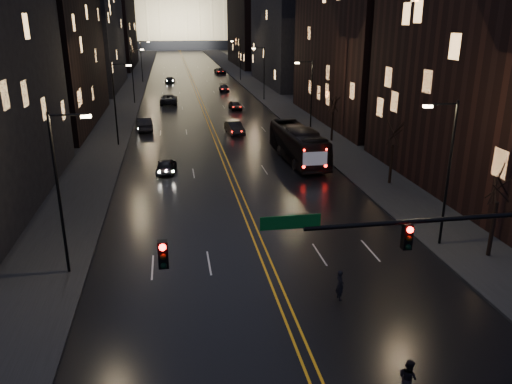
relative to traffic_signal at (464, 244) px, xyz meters
name	(u,v)px	position (x,y,z in m)	size (l,w,h in m)	color
ground	(311,371)	(-5.91, 0.00, -5.10)	(900.00, 900.00, 0.00)	black
road	(187,69)	(-5.91, 130.00, -5.09)	(20.00, 320.00, 0.02)	black
sidewalk_left	(137,70)	(-19.91, 130.00, -5.02)	(8.00, 320.00, 0.16)	black
sidewalk_right	(236,68)	(8.09, 130.00, -5.02)	(8.00, 320.00, 0.16)	black
center_line	(187,69)	(-5.91, 130.00, -5.08)	(0.62, 320.00, 0.01)	orange
building_left_mid	(37,14)	(-26.91, 54.00, 8.90)	(12.00, 30.00, 28.00)	black
building_left_far	(86,37)	(-26.91, 92.00, 4.90)	(12.00, 34.00, 20.00)	black
building_left_dist	(111,24)	(-26.91, 140.00, 6.90)	(12.00, 40.00, 24.00)	black
building_right_mid	(292,21)	(15.09, 92.00, 7.90)	(12.00, 34.00, 26.00)	black
building_right_dist	(255,28)	(15.09, 140.00, 5.90)	(12.00, 40.00, 22.00)	black
capitol	(177,12)	(-5.91, 250.00, 12.05)	(90.00, 50.00, 58.50)	black
traffic_signal	(464,244)	(0.00, 0.00, 0.00)	(17.29, 0.45, 7.00)	black
streetlamp_right_near	(446,167)	(4.91, 10.00, -0.02)	(2.13, 0.25, 9.00)	black
streetlamp_left_near	(61,186)	(-16.72, 10.00, -0.02)	(2.13, 0.25, 9.00)	black
streetlamp_right_mid	(310,95)	(4.91, 40.00, -0.02)	(2.13, 0.25, 9.00)	black
streetlamp_left_mid	(116,100)	(-16.72, 40.00, -0.02)	(2.13, 0.25, 9.00)	black
streetlamp_right_far	(263,70)	(4.91, 70.00, -0.02)	(2.13, 0.25, 9.00)	black
streetlamp_left_far	(134,73)	(-16.72, 70.00, -0.02)	(2.13, 0.25, 9.00)	black
streetlamp_right_dist	(239,58)	(4.91, 100.00, -0.02)	(2.13, 0.25, 9.00)	black
streetlamp_left_dist	(142,59)	(-16.72, 100.00, -0.02)	(2.13, 0.25, 9.00)	black
tree_right_near	(500,185)	(7.09, 8.00, -0.58)	(2.40, 2.40, 6.65)	black
tree_right_mid	(394,132)	(7.09, 22.00, -0.58)	(2.40, 2.40, 6.65)	black
tree_right_far	(333,102)	(7.09, 38.00, -0.58)	(2.40, 2.40, 6.65)	black
bus	(298,144)	(1.27, 30.75, -3.43)	(2.81, 12.02, 3.35)	black
oncoming_car_a	(166,165)	(-11.64, 28.73, -4.42)	(1.61, 4.01, 1.37)	black
oncoming_car_b	(144,124)	(-14.41, 47.88, -4.26)	(1.78, 5.10, 1.68)	black
oncoming_car_c	(169,99)	(-11.28, 68.52, -4.28)	(2.72, 5.91, 1.64)	black
oncoming_car_d	(170,80)	(-10.96, 98.51, -4.44)	(1.87, 4.60, 1.34)	black
receding_car_a	(234,128)	(-3.41, 43.86, -4.35)	(1.60, 4.58, 1.51)	black
receding_car_b	(235,105)	(-1.07, 61.38, -4.42)	(1.60, 3.99, 1.36)	black
receding_car_c	(224,88)	(-0.56, 82.34, -4.44)	(1.85, 4.56, 1.32)	black
receding_car_d	(220,71)	(2.10, 116.73, -4.39)	(2.37, 5.14, 1.43)	black
pedestrian_a	(340,285)	(-3.07, 5.00, -4.30)	(0.59, 0.38, 1.61)	black
pedestrian_b	(408,378)	(-2.78, -1.92, -4.32)	(0.76, 0.42, 1.57)	black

